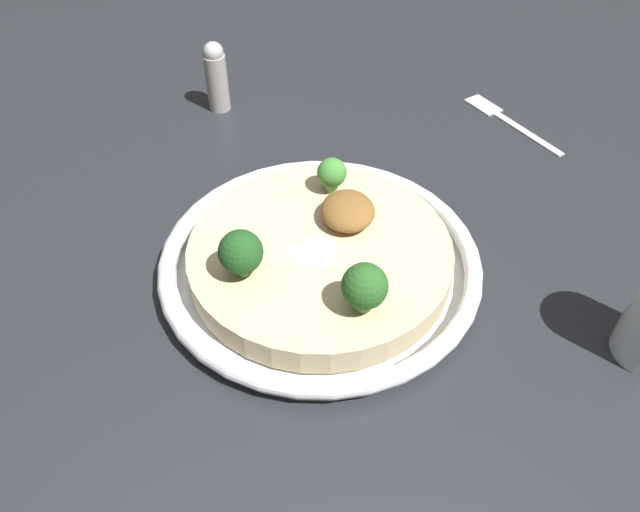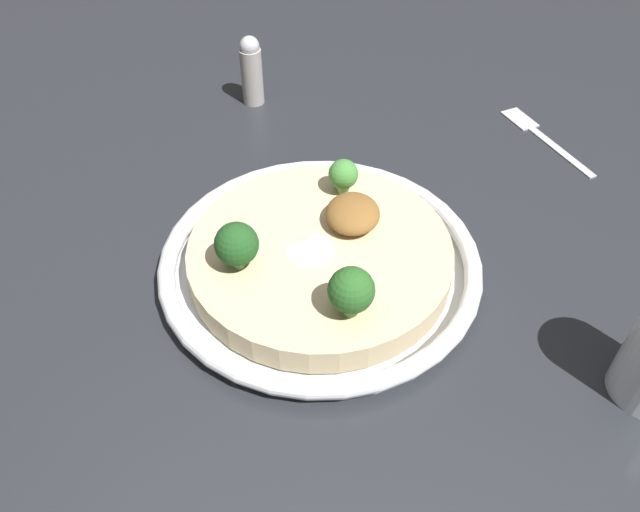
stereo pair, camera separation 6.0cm
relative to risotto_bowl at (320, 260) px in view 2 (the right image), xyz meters
name	(u,v)px [view 2 (the right image)]	position (x,y,z in m)	size (l,w,h in m)	color
ground_plane	(320,272)	(0.00, 0.00, -0.02)	(6.00, 6.00, 0.00)	#23262B
risotto_bowl	(320,260)	(0.00, 0.00, 0.00)	(0.31, 0.31, 0.04)	silver
cheese_sprinkle	(311,245)	(0.01, -0.01, 0.03)	(0.05, 0.05, 0.01)	white
crispy_onion_garnish	(353,213)	(-0.03, 0.03, 0.03)	(0.06, 0.05, 0.03)	brown
broccoli_front	(237,245)	(0.03, -0.07, 0.05)	(0.04, 0.04, 0.05)	#668E47
broccoli_back_right	(351,291)	(0.08, 0.03, 0.05)	(0.04, 0.04, 0.05)	#668E47
broccoli_left	(343,175)	(-0.08, 0.02, 0.04)	(0.03, 0.03, 0.04)	#759E4C
fork_utensil	(539,133)	(-0.26, 0.26, -0.02)	(0.15, 0.09, 0.00)	#B7B7BC
pepper_shaker	(251,70)	(-0.31, -0.11, 0.03)	(0.03, 0.03, 0.09)	#9E9993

